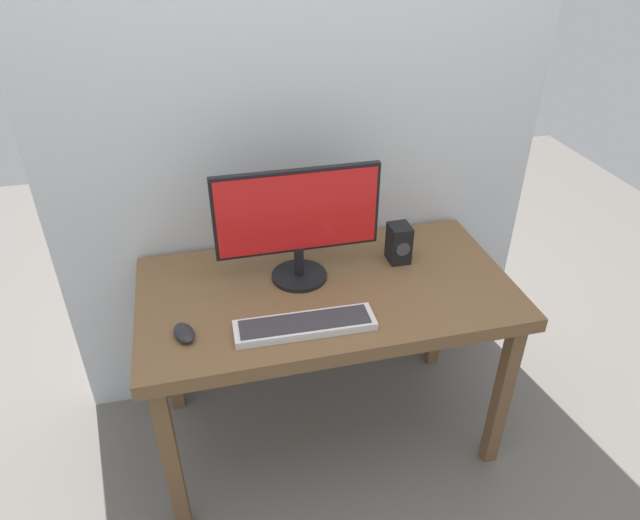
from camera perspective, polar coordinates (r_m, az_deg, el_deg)
name	(u,v)px	position (r m, az deg, el deg)	size (l,w,h in m)	color
ground_plane	(326,429)	(2.60, 0.57, -16.56)	(6.00, 6.00, 0.00)	slate
wall_back	(300,54)	(2.14, -1.99, 19.95)	(1.99, 0.04, 3.00)	silver
desk	(327,303)	(2.13, 0.67, -4.38)	(1.36, 0.72, 0.77)	brown
monitor	(298,220)	(2.01, -2.26, 4.04)	(0.59, 0.21, 0.43)	black
keyboard_primary	(305,325)	(1.89, -1.53, -6.54)	(0.47, 0.13, 0.03)	silver
mouse	(184,333)	(1.90, -13.46, -7.12)	(0.06, 0.11, 0.03)	#232328
speaker_right	(399,243)	(2.21, 7.92, 1.68)	(0.08, 0.10, 0.15)	black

